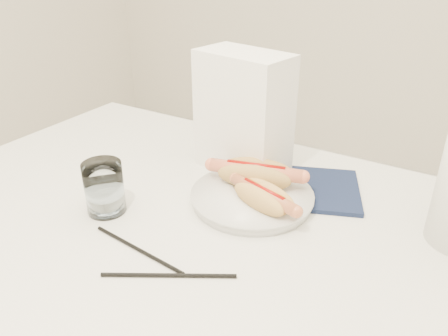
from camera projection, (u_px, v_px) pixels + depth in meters
The scene contains 9 objects.
table at pixel (202, 249), 0.81m from camera, with size 1.20×0.80×0.75m.
plate at pixel (252, 199), 0.84m from camera, with size 0.22×0.22×0.02m, color silver.
hotdog_left at pixel (256, 174), 0.86m from camera, with size 0.18×0.10×0.05m.
hotdog_right at pixel (264, 197), 0.79m from camera, with size 0.15×0.09×0.04m.
water_glass at pixel (104, 188), 0.80m from camera, with size 0.07×0.07×0.10m, color silver.
chopstick_near at pixel (138, 249), 0.71m from camera, with size 0.01×0.01×0.20m, color black.
chopstick_far at pixel (169, 275), 0.66m from camera, with size 0.01×0.01×0.20m, color black.
napkin_box at pixel (243, 113), 0.92m from camera, with size 0.19×0.11×0.25m, color white.
navy_napkin at pixel (315, 189), 0.88m from camera, with size 0.17×0.17×0.01m, color #121B39.
Camera 1 is at (0.37, -0.54, 1.20)m, focal length 35.51 mm.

